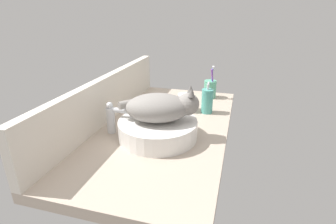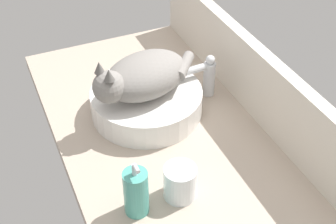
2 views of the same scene
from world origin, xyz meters
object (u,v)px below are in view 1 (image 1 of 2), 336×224
object	(u,v)px
sink_basin	(158,129)
toothbrush_cup	(210,89)
water_glass	(185,103)
faucet	(113,117)
cat	(161,107)
soap_dispenser	(207,101)

from	to	relation	value
sink_basin	toothbrush_cup	bearing A→B (deg)	-13.73
water_glass	toothbrush_cup	bearing A→B (deg)	-21.30
faucet	toothbrush_cup	distance (cm)	66.10
water_glass	faucet	bearing A→B (deg)	144.35
cat	water_glass	xyz separation A→B (cm)	(31.77, -3.05, -9.54)
cat	water_glass	world-z (taller)	cat
cat	toothbrush_cup	distance (cm)	57.97
soap_dispenser	water_glass	distance (cm)	11.24
toothbrush_cup	water_glass	world-z (taller)	toothbrush_cup
faucet	toothbrush_cup	xyz separation A→B (cm)	(57.20, -33.08, -2.00)
soap_dispenser	toothbrush_cup	size ratio (longest dim) A/B	0.82
faucet	water_glass	xyz separation A→B (cm)	(32.93, -23.62, -3.52)
toothbrush_cup	water_glass	distance (cm)	26.09
sink_basin	soap_dispenser	distance (cm)	35.98
sink_basin	cat	distance (cm)	9.64
cat	toothbrush_cup	world-z (taller)	cat
faucet	sink_basin	bearing A→B (deg)	-87.88
cat	faucet	bearing A→B (deg)	93.24
toothbrush_cup	sink_basin	bearing A→B (deg)	166.27
faucet	water_glass	distance (cm)	40.68
faucet	soap_dispenser	distance (cm)	47.95
cat	faucet	size ratio (longest dim) A/B	2.34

